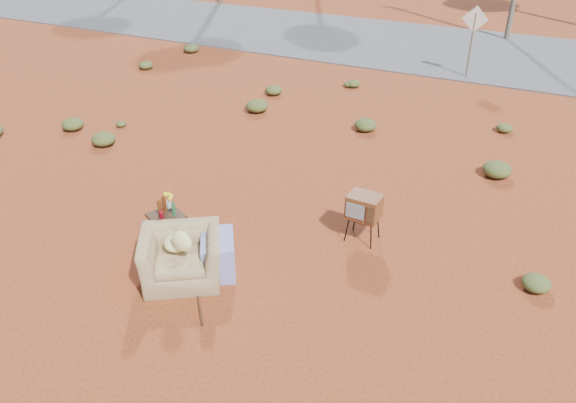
% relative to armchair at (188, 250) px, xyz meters
% --- Properties ---
extents(ground, '(140.00, 140.00, 0.00)m').
position_rel_armchair_xyz_m(ground, '(0.48, 0.27, -0.50)').
color(ground, '#94421D').
rests_on(ground, ground).
extents(highway, '(140.00, 7.00, 0.04)m').
position_rel_armchair_xyz_m(highway, '(0.48, 15.27, -0.48)').
color(highway, '#565659').
rests_on(highway, ground).
extents(armchair, '(1.58, 1.54, 1.07)m').
position_rel_armchair_xyz_m(armchair, '(0.00, 0.00, 0.00)').
color(armchair, '#987D52').
rests_on(armchair, ground).
extents(tv_unit, '(0.57, 0.47, 0.88)m').
position_rel_armchair_xyz_m(tv_unit, '(2.11, 2.19, 0.16)').
color(tv_unit, black).
rests_on(tv_unit, ground).
extents(side_table, '(0.68, 0.68, 1.03)m').
position_rel_armchair_xyz_m(side_table, '(-0.71, 0.45, 0.26)').
color(side_table, '#332112').
rests_on(side_table, ground).
extents(rusty_bar, '(0.93, 1.11, 0.04)m').
position_rel_armchair_xyz_m(rusty_bar, '(0.37, -0.35, -0.48)').
color(rusty_bar, '#4D2914').
rests_on(rusty_bar, ground).
extents(road_sign, '(0.78, 0.06, 2.19)m').
position_rel_armchair_xyz_m(road_sign, '(1.98, 12.27, 1.00)').
color(road_sign, brown).
rests_on(road_sign, ground).
extents(scrub_patch, '(17.49, 8.07, 0.33)m').
position_rel_armchair_xyz_m(scrub_patch, '(-0.34, 4.68, -0.36)').
color(scrub_patch, '#525826').
rests_on(scrub_patch, ground).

